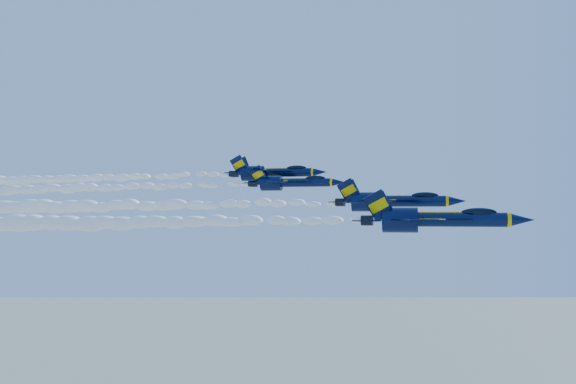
% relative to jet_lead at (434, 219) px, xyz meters
% --- Properties ---
extents(jet_lead, '(20.06, 16.46, 7.46)m').
position_rel_jet_lead_xyz_m(jet_lead, '(0.00, 0.00, 0.00)').
color(jet_lead, black).
extents(smoke_trail_jet_lead, '(59.31, 2.72, 2.45)m').
position_rel_jet_lead_xyz_m(smoke_trail_jet_lead, '(-38.23, -0.00, -0.52)').
color(smoke_trail_jet_lead, white).
extents(jet_second, '(18.33, 15.04, 6.81)m').
position_rel_jet_lead_xyz_m(jet_second, '(-5.66, 11.80, 2.47)').
color(jet_second, black).
extents(smoke_trail_jet_second, '(59.31, 2.48, 2.23)m').
position_rel_jet_lead_xyz_m(smoke_trail_jet_second, '(-43.15, 11.80, 1.97)').
color(smoke_trail_jet_second, white).
extents(jet_third, '(16.49, 13.53, 6.13)m').
position_rel_jet_lead_xyz_m(jet_third, '(-22.82, 21.81, 5.88)').
color(jet_third, black).
extents(smoke_trail_jet_third, '(59.31, 2.23, 2.01)m').
position_rel_jet_lead_xyz_m(smoke_trail_jet_third, '(-59.53, 21.81, 5.39)').
color(smoke_trail_jet_third, white).
extents(jet_fourth, '(17.66, 14.49, 6.56)m').
position_rel_jet_lead_xyz_m(jet_fourth, '(-27.39, 26.57, 7.98)').
color(jet_fourth, black).
extents(smoke_trail_jet_fourth, '(59.31, 2.39, 2.15)m').
position_rel_jet_lead_xyz_m(smoke_trail_jet_fourth, '(-64.60, 26.57, 7.48)').
color(smoke_trail_jet_fourth, white).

